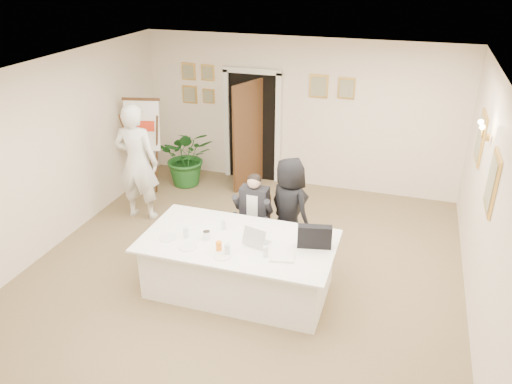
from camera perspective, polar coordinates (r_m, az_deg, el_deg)
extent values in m
plane|color=brown|center=(7.01, -2.24, -10.21)|extent=(7.00, 7.00, 0.00)
cube|color=white|center=(5.84, -2.72, 12.69)|extent=(6.00, 7.00, 0.02)
cube|color=#EFE1CA|center=(9.45, 4.91, 8.89)|extent=(6.00, 0.10, 2.80)
cube|color=#EFE1CA|center=(7.79, -23.71, 3.06)|extent=(0.10, 7.00, 2.80)
cube|color=#EFE1CA|center=(6.06, 25.32, -3.55)|extent=(0.10, 7.00, 2.80)
cube|color=black|center=(9.75, -0.40, 7.36)|extent=(0.92, 0.06, 2.10)
cube|color=white|center=(9.89, -3.34, 7.59)|extent=(0.10, 0.06, 2.20)
cube|color=white|center=(9.58, 2.53, 7.01)|extent=(0.10, 0.06, 2.20)
cube|color=#392812|center=(9.37, -0.91, 6.45)|extent=(0.33, 0.81, 2.02)
cube|color=white|center=(6.66, -2.00, -8.44)|extent=(2.31, 1.16, 0.75)
cube|color=white|center=(6.45, -2.06, -5.61)|extent=(2.49, 1.34, 0.03)
cube|color=white|center=(9.09, -13.03, 7.42)|extent=(0.65, 0.32, 0.88)
imported|color=white|center=(8.45, -13.46, 3.30)|extent=(0.76, 0.54, 1.99)
imported|color=black|center=(7.22, 3.82, -1.90)|extent=(0.90, 0.84, 1.55)
imported|color=#1C541D|center=(9.71, -7.86, 4.05)|extent=(1.28, 1.20, 1.15)
cube|color=black|center=(6.26, 6.70, -5.09)|extent=(0.44, 0.20, 0.30)
cube|color=white|center=(6.08, 2.97, -7.47)|extent=(0.33, 0.26, 0.03)
cylinder|color=white|center=(6.57, -10.03, -5.16)|extent=(0.26, 0.26, 0.01)
cylinder|color=white|center=(6.34, -7.78, -6.24)|extent=(0.27, 0.27, 0.01)
cylinder|color=white|center=(6.13, -3.85, -7.27)|extent=(0.27, 0.27, 0.01)
cylinder|color=silver|center=(6.52, -8.00, -4.61)|extent=(0.09, 0.09, 0.14)
cylinder|color=silver|center=(6.12, -3.28, -6.59)|extent=(0.08, 0.08, 0.14)
cylinder|color=silver|center=(6.08, 1.09, -6.81)|extent=(0.07, 0.07, 0.14)
cylinder|color=silver|center=(6.66, -3.71, -3.72)|extent=(0.07, 0.07, 0.14)
cylinder|color=orange|center=(6.20, -4.27, -6.22)|extent=(0.08, 0.08, 0.13)
cylinder|color=silver|center=(6.47, -5.67, -4.93)|extent=(0.09, 0.09, 0.11)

